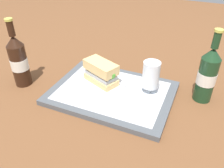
# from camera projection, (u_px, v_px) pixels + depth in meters

# --- Properties ---
(ground_plane) EXTENTS (3.00, 3.00, 0.00)m
(ground_plane) POSITION_uv_depth(u_px,v_px,m) (112.00, 95.00, 0.88)
(ground_plane) COLOR brown
(tray) EXTENTS (0.44, 0.32, 0.02)m
(tray) POSITION_uv_depth(u_px,v_px,m) (112.00, 93.00, 0.88)
(tray) COLOR #4C5156
(tray) RESTS_ON ground_plane
(placemat) EXTENTS (0.38, 0.27, 0.00)m
(placemat) POSITION_uv_depth(u_px,v_px,m) (112.00, 91.00, 0.87)
(placemat) COLOR silver
(placemat) RESTS_ON tray
(plate) EXTENTS (0.19, 0.19, 0.01)m
(plate) POSITION_uv_depth(u_px,v_px,m) (101.00, 83.00, 0.90)
(plate) COLOR white
(plate) RESTS_ON placemat
(sandwich) EXTENTS (0.14, 0.11, 0.08)m
(sandwich) POSITION_uv_depth(u_px,v_px,m) (102.00, 73.00, 0.87)
(sandwich) COLOR tan
(sandwich) RESTS_ON plate
(beer_glass) EXTENTS (0.06, 0.06, 0.12)m
(beer_glass) POSITION_uv_depth(u_px,v_px,m) (151.00, 77.00, 0.82)
(beer_glass) COLOR silver
(beer_glass) RESTS_ON placemat
(napkin_folded) EXTENTS (0.09, 0.07, 0.01)m
(napkin_folded) POSITION_uv_depth(u_px,v_px,m) (137.00, 105.00, 0.79)
(napkin_folded) COLOR white
(napkin_folded) RESTS_ON placemat
(beer_bottle) EXTENTS (0.07, 0.07, 0.27)m
(beer_bottle) POSITION_uv_depth(u_px,v_px,m) (207.00, 74.00, 0.80)
(beer_bottle) COLOR #19381E
(beer_bottle) RESTS_ON ground_plane
(second_bottle) EXTENTS (0.07, 0.07, 0.27)m
(second_bottle) POSITION_uv_depth(u_px,v_px,m) (19.00, 60.00, 0.89)
(second_bottle) COLOR black
(second_bottle) RESTS_ON ground_plane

